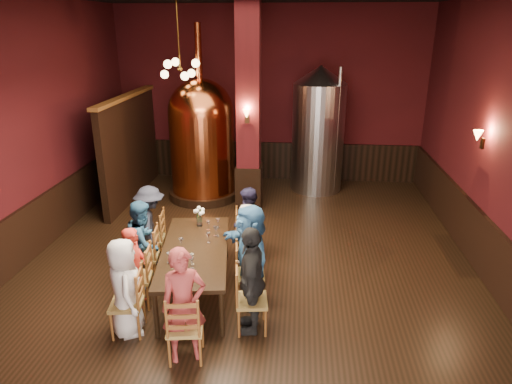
# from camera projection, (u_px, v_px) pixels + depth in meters

# --- Properties ---
(room) EXTENTS (10.00, 10.02, 4.50)m
(room) POSITION_uv_depth(u_px,v_px,m) (248.00, 142.00, 7.26)
(room) COLOR black
(room) RESTS_ON ground
(wainscot_right) EXTENTS (0.08, 9.90, 1.00)m
(wainscot_right) POSITION_uv_depth(u_px,v_px,m) (487.00, 251.00, 7.50)
(wainscot_right) COLOR black
(wainscot_right) RESTS_ON ground
(wainscot_back) EXTENTS (7.90, 0.08, 1.00)m
(wainscot_back) POSITION_uv_depth(u_px,v_px,m) (269.00, 160.00, 12.49)
(wainscot_back) COLOR black
(wainscot_back) RESTS_ON ground
(wainscot_left) EXTENTS (0.08, 9.90, 1.00)m
(wainscot_left) POSITION_uv_depth(u_px,v_px,m) (31.00, 231.00, 8.22)
(wainscot_left) COLOR black
(wainscot_left) RESTS_ON ground
(column) EXTENTS (0.58, 0.58, 4.50)m
(column) POSITION_uv_depth(u_px,v_px,m) (249.00, 110.00, 9.90)
(column) COLOR #450E12
(column) RESTS_ON ground
(partition) EXTENTS (0.22, 3.50, 2.40)m
(partition) POSITION_uv_depth(u_px,v_px,m) (130.00, 149.00, 10.90)
(partition) COLOR black
(partition) RESTS_ON ground
(pendant_cluster) EXTENTS (0.90, 0.90, 1.70)m
(pendant_cluster) POSITION_uv_depth(u_px,v_px,m) (180.00, 69.00, 9.83)
(pendant_cluster) COLOR #A57226
(pendant_cluster) RESTS_ON room
(sconce_wall) EXTENTS (0.20, 0.20, 0.36)m
(sconce_wall) POSITION_uv_depth(u_px,v_px,m) (483.00, 139.00, 7.66)
(sconce_wall) COLOR black
(sconce_wall) RESTS_ON room
(sconce_column) EXTENTS (0.20, 0.20, 0.36)m
(sconce_column) POSITION_uv_depth(u_px,v_px,m) (247.00, 115.00, 9.63)
(sconce_column) COLOR black
(sconce_column) RESTS_ON column
(dining_table) EXTENTS (1.32, 2.52, 0.75)m
(dining_table) POSITION_uv_depth(u_px,v_px,m) (195.00, 252.00, 7.07)
(dining_table) COLOR black
(dining_table) RESTS_ON ground
(chair_0) EXTENTS (0.52, 0.52, 0.92)m
(chair_0) POSITION_uv_depth(u_px,v_px,m) (127.00, 303.00, 6.18)
(chair_0) COLOR brown
(chair_0) RESTS_ON ground
(person_0) EXTENTS (0.70, 0.81, 1.40)m
(person_0) POSITION_uv_depth(u_px,v_px,m) (125.00, 288.00, 6.09)
(person_0) COLOR white
(person_0) RESTS_ON ground
(chair_1) EXTENTS (0.52, 0.52, 0.92)m
(chair_1) POSITION_uv_depth(u_px,v_px,m) (137.00, 277.00, 6.81)
(chair_1) COLOR brown
(chair_1) RESTS_ON ground
(person_1) EXTENTS (0.36, 0.50, 1.27)m
(person_1) POSITION_uv_depth(u_px,v_px,m) (136.00, 267.00, 6.75)
(person_1) COLOR red
(person_1) RESTS_ON ground
(chair_2) EXTENTS (0.52, 0.52, 0.92)m
(chair_2) POSITION_uv_depth(u_px,v_px,m) (145.00, 256.00, 7.42)
(chair_2) COLOR brown
(chair_2) RESTS_ON ground
(person_2) EXTENTS (0.37, 0.71, 1.42)m
(person_2) POSITION_uv_depth(u_px,v_px,m) (144.00, 242.00, 7.34)
(person_2) COLOR #245279
(person_2) RESTS_ON ground
(chair_3) EXTENTS (0.52, 0.52, 0.92)m
(chair_3) POSITION_uv_depth(u_px,v_px,m) (152.00, 238.00, 8.05)
(chair_3) COLOR brown
(chair_3) RESTS_ON ground
(person_3) EXTENTS (0.84, 1.05, 1.42)m
(person_3) POSITION_uv_depth(u_px,v_px,m) (151.00, 225.00, 7.97)
(person_3) COLOR #1E202D
(person_3) RESTS_ON ground
(chair_4) EXTENTS (0.52, 0.52, 0.92)m
(chair_4) POSITION_uv_depth(u_px,v_px,m) (252.00, 300.00, 6.24)
(chair_4) COLOR brown
(chair_4) RESTS_ON ground
(person_4) EXTENTS (0.41, 0.92, 1.55)m
(person_4) POSITION_uv_depth(u_px,v_px,m) (252.00, 280.00, 6.13)
(person_4) COLOR black
(person_4) RESTS_ON ground
(chair_5) EXTENTS (0.52, 0.52, 0.92)m
(chair_5) POSITION_uv_depth(u_px,v_px,m) (250.00, 275.00, 6.87)
(chair_5) COLOR brown
(chair_5) RESTS_ON ground
(person_5) EXTENTS (1.05, 1.54, 1.59)m
(person_5) POSITION_uv_depth(u_px,v_px,m) (250.00, 255.00, 6.76)
(person_5) COLOR teal
(person_5) RESTS_ON ground
(chair_6) EXTENTS (0.52, 0.52, 0.92)m
(chair_6) POSITION_uv_depth(u_px,v_px,m) (249.00, 254.00, 7.49)
(chair_6) COLOR brown
(chair_6) RESTS_ON ground
(person_6) EXTENTS (0.53, 0.71, 1.33)m
(person_6) POSITION_uv_depth(u_px,v_px,m) (249.00, 243.00, 7.42)
(person_6) COLOR beige
(person_6) RESTS_ON ground
(chair_7) EXTENTS (0.52, 0.52, 0.92)m
(chair_7) POSITION_uv_depth(u_px,v_px,m) (248.00, 236.00, 8.12)
(chair_7) COLOR brown
(chair_7) RESTS_ON ground
(person_7) EXTENTS (0.41, 0.70, 1.36)m
(person_7) POSITION_uv_depth(u_px,v_px,m) (248.00, 225.00, 8.04)
(person_7) COLOR #1F1D3A
(person_7) RESTS_ON ground
(chair_8) EXTENTS (0.52, 0.52, 0.92)m
(chair_8) POSITION_uv_depth(u_px,v_px,m) (185.00, 327.00, 5.70)
(chair_8) COLOR brown
(chair_8) RESTS_ON ground
(person_8) EXTENTS (0.66, 0.55, 1.53)m
(person_8) POSITION_uv_depth(u_px,v_px,m) (184.00, 306.00, 5.59)
(person_8) COLOR #9A3333
(person_8) RESTS_ON ground
(copper_kettle) EXTENTS (1.73, 1.73, 4.05)m
(copper_kettle) POSITION_uv_depth(u_px,v_px,m) (202.00, 138.00, 10.78)
(copper_kettle) COLOR black
(copper_kettle) RESTS_ON ground
(steel_vessel) EXTENTS (1.41, 1.41, 3.10)m
(steel_vessel) POSITION_uv_depth(u_px,v_px,m) (318.00, 130.00, 11.29)
(steel_vessel) COLOR #B2B2B7
(steel_vessel) RESTS_ON ground
(rose_vase) EXTENTS (0.20, 0.20, 0.35)m
(rose_vase) POSITION_uv_depth(u_px,v_px,m) (199.00, 214.00, 7.77)
(rose_vase) COLOR white
(rose_vase) RESTS_ON dining_table
(wine_glass_0) EXTENTS (0.07, 0.07, 0.17)m
(wine_glass_0) POSITION_uv_depth(u_px,v_px,m) (169.00, 258.00, 6.59)
(wine_glass_0) COLOR white
(wine_glass_0) RESTS_ON dining_table
(wine_glass_1) EXTENTS (0.07, 0.07, 0.17)m
(wine_glass_1) POSITION_uv_depth(u_px,v_px,m) (217.00, 232.00, 7.42)
(wine_glass_1) COLOR white
(wine_glass_1) RESTS_ON dining_table
(wine_glass_2) EXTENTS (0.07, 0.07, 0.17)m
(wine_glass_2) POSITION_uv_depth(u_px,v_px,m) (192.00, 259.00, 6.55)
(wine_glass_2) COLOR white
(wine_glass_2) RESTS_ON dining_table
(wine_glass_3) EXTENTS (0.07, 0.07, 0.17)m
(wine_glass_3) POSITION_uv_depth(u_px,v_px,m) (218.00, 223.00, 7.73)
(wine_glass_3) COLOR white
(wine_glass_3) RESTS_ON dining_table
(wine_glass_4) EXTENTS (0.07, 0.07, 0.17)m
(wine_glass_4) POSITION_uv_depth(u_px,v_px,m) (181.00, 243.00, 7.03)
(wine_glass_4) COLOR white
(wine_glass_4) RESTS_ON dining_table
(wine_glass_5) EXTENTS (0.07, 0.07, 0.17)m
(wine_glass_5) POSITION_uv_depth(u_px,v_px,m) (209.00, 238.00, 7.21)
(wine_glass_5) COLOR white
(wine_glass_5) RESTS_ON dining_table
(wine_glass_6) EXTENTS (0.07, 0.07, 0.17)m
(wine_glass_6) POSITION_uv_depth(u_px,v_px,m) (208.00, 226.00, 7.64)
(wine_glass_6) COLOR white
(wine_glass_6) RESTS_ON dining_table
(wine_glass_7) EXTENTS (0.07, 0.07, 0.17)m
(wine_glass_7) POSITION_uv_depth(u_px,v_px,m) (215.00, 231.00, 7.44)
(wine_glass_7) COLOR white
(wine_glass_7) RESTS_ON dining_table
(wine_glass_8) EXTENTS (0.07, 0.07, 0.17)m
(wine_glass_8) POSITION_uv_depth(u_px,v_px,m) (192.00, 263.00, 6.44)
(wine_glass_8) COLOR white
(wine_glass_8) RESTS_ON dining_table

